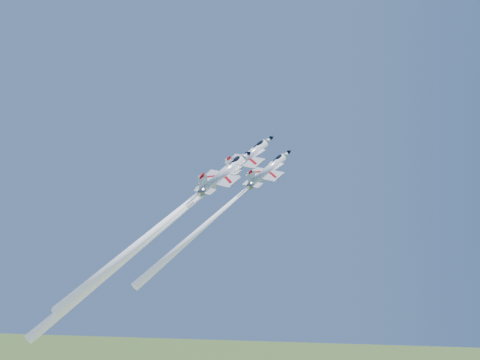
# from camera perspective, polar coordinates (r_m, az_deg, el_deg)

# --- Properties ---
(jet_lead) EXTENTS (32.43, 38.82, 45.68)m
(jet_lead) POSITION_cam_1_polar(r_m,az_deg,el_deg) (109.13, -6.87, -3.94)
(jet_lead) COLOR white
(jet_left) EXTENTS (27.10, 31.69, 36.97)m
(jet_left) POSITION_cam_1_polar(r_m,az_deg,el_deg) (111.51, -7.54, -3.96)
(jet_left) COLOR white
(jet_right) EXTENTS (22.72, 26.40, 30.72)m
(jet_right) POSITION_cam_1_polar(r_m,az_deg,el_deg) (105.17, -1.57, -2.94)
(jet_right) COLOR white
(jet_slot) EXTENTS (26.04, 30.29, 35.26)m
(jet_slot) POSITION_cam_1_polar(r_m,az_deg,el_deg) (105.08, -7.43, -4.04)
(jet_slot) COLOR white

